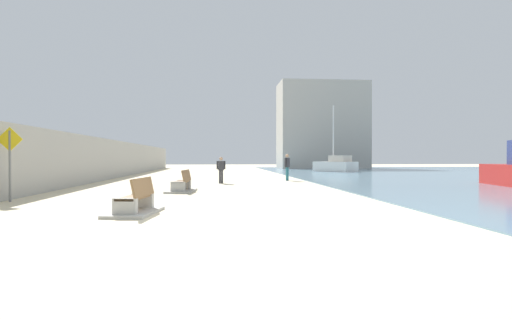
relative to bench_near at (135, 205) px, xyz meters
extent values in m
plane|color=beige|center=(1.89, 16.70, -0.23)|extent=(120.00, 120.00, 0.00)
cube|color=#ADAAA3|center=(-5.61, 16.70, 1.16)|extent=(0.80, 64.00, 2.79)
cube|color=#ADAAA3|center=(-0.12, -0.69, 0.01)|extent=(0.62, 0.28, 0.50)
cube|color=#ADAAA3|center=(0.07, 0.70, 0.01)|extent=(0.62, 0.28, 0.50)
cube|color=olive|center=(-0.03, 0.00, 0.22)|extent=(0.71, 1.65, 0.06)
cube|color=olive|center=(0.20, -0.03, 0.50)|extent=(0.38, 1.61, 0.50)
cube|color=#ADAAA3|center=(-0.03, 0.00, -0.19)|extent=(1.38, 2.23, 0.08)
cube|color=#ADAAA3|center=(0.53, 6.41, 0.01)|extent=(0.62, 0.26, 0.50)
cube|color=#ADAAA3|center=(0.69, 7.80, 0.01)|extent=(0.62, 0.26, 0.50)
cube|color=olive|center=(0.61, 7.11, 0.22)|extent=(0.67, 1.65, 0.06)
cube|color=olive|center=(0.84, 7.08, 0.50)|extent=(0.34, 1.61, 0.50)
cube|color=#ADAAA3|center=(0.61, 7.11, -0.19)|extent=(1.32, 2.21, 0.08)
cylinder|color=teal|center=(6.74, 15.33, 0.20)|extent=(0.12, 0.12, 0.87)
cylinder|color=teal|center=(6.84, 15.42, 0.20)|extent=(0.12, 0.12, 0.87)
cube|color=#333338|center=(6.79, 15.38, 0.95)|extent=(0.36, 0.35, 0.62)
sphere|color=tan|center=(6.79, 15.38, 1.41)|extent=(0.24, 0.24, 0.24)
cylinder|color=#333338|center=(6.63, 15.22, 0.98)|extent=(0.09, 0.09, 0.56)
cylinder|color=#333338|center=(6.95, 15.53, 0.98)|extent=(0.09, 0.09, 0.56)
cylinder|color=#333338|center=(2.35, 12.81, 0.15)|extent=(0.12, 0.12, 0.77)
cylinder|color=#333338|center=(2.48, 12.83, 0.15)|extent=(0.12, 0.12, 0.77)
cube|color=#333338|center=(2.42, 12.82, 0.82)|extent=(0.34, 0.22, 0.55)
sphere|color=tan|center=(2.42, 12.82, 1.22)|extent=(0.21, 0.21, 0.21)
cylinder|color=#333338|center=(2.20, 12.79, 0.84)|extent=(0.09, 0.09, 0.49)
cylinder|color=#333338|center=(2.64, 12.85, 0.84)|extent=(0.09, 0.09, 0.49)
cube|color=white|center=(14.52, 30.90, 0.32)|extent=(4.20, 4.85, 1.03)
cube|color=beige|center=(14.90, 30.34, 1.17)|extent=(2.28, 2.43, 0.66)
cylinder|color=silver|center=(14.39, 31.08, 3.81)|extent=(0.12, 0.12, 5.93)
cylinder|color=slate|center=(-4.89, 3.46, 0.99)|extent=(0.08, 0.08, 2.45)
cube|color=yellow|center=(-4.89, 3.46, 1.92)|extent=(0.85, 0.03, 0.85)
cube|color=#ADAAA3|center=(16.69, 44.70, 5.69)|extent=(12.00, 6.00, 11.84)
camera|label=1|loc=(2.22, -11.39, 1.30)|focal=28.89mm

